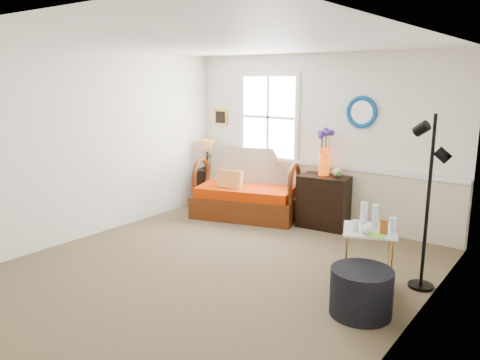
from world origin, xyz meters
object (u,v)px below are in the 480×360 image
Objects in this scene: loveseat at (247,184)px; floor_lamp at (428,204)px; lamp_stand at (208,187)px; cabinet at (324,201)px; side_table at (368,260)px; ottoman at (361,292)px.

loveseat is 3.29m from floor_lamp.
floor_lamp is at bearing -16.40° from lamp_stand.
cabinet reaches higher than side_table.
floor_lamp reaches higher than cabinet.
loveseat is at bearing -10.59° from lamp_stand.
ottoman is (-0.29, -0.96, -0.71)m from floor_lamp.
cabinet is at bearing 1.94° from lamp_stand.
loveseat reaches higher than side_table.
cabinet is (2.25, 0.08, 0.08)m from lamp_stand.
floor_lamp is 3.16× the size of ottoman.
side_table is at bearing -121.23° from floor_lamp.
side_table is (2.65, -1.43, -0.20)m from loveseat.
loveseat is at bearing 144.82° from ottoman.
loveseat is 1.31m from cabinet.
loveseat is 2.59× the size of lamp_stand.
lamp_stand is (-0.98, 0.18, -0.22)m from loveseat.
loveseat reaches higher than ottoman.
floor_lamp reaches higher than side_table.
side_table is (1.38, -1.69, -0.06)m from cabinet.
cabinet is at bearing 124.49° from ottoman.
loveseat is 3.45m from ottoman.
floor_lamp is (0.45, 0.41, 0.60)m from side_table.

